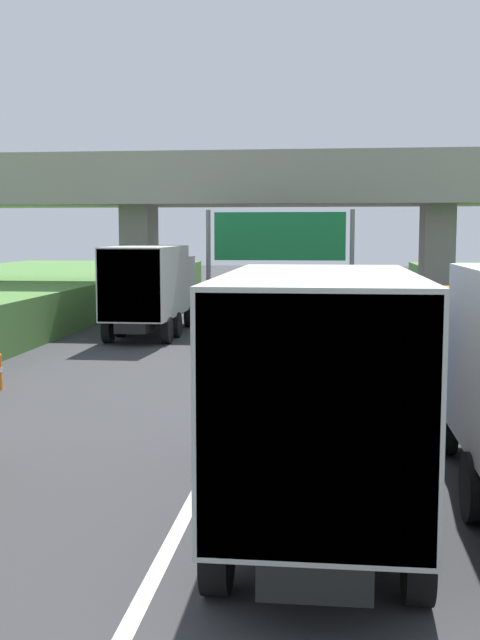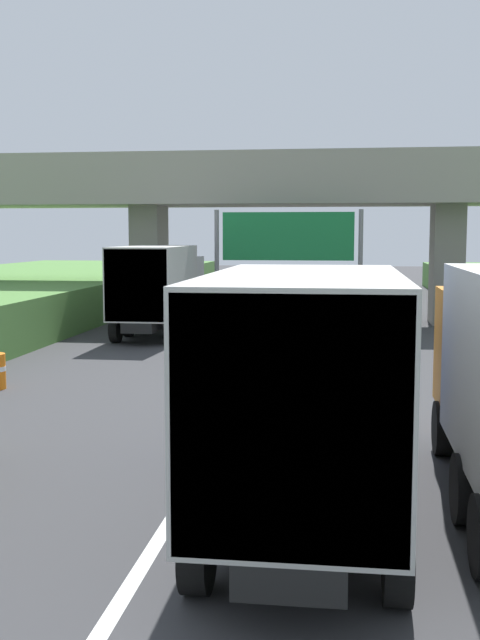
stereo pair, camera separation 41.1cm
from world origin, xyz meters
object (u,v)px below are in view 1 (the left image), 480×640
object	(u,v)px
overhead_highway_sign	(280,243)
truck_silver	(151,285)
car_red	(321,285)
truck_blue	(320,382)

from	to	relation	value
overhead_highway_sign	truck_silver	distance (m)	5.35
truck_silver	car_red	bearing A→B (deg)	70.34
overhead_highway_sign	car_red	xyz separation A→B (m)	(1.49, 16.00, -2.67)
truck_blue	car_red	size ratio (longest dim) A/B	1.78
overhead_highway_sign	car_red	bearing A→B (deg)	84.68
overhead_highway_sign	car_red	distance (m)	16.29
truck_blue	truck_silver	world-z (taller)	same
overhead_highway_sign	truck_blue	world-z (taller)	overhead_highway_sign
overhead_highway_sign	truck_blue	distance (m)	20.95
truck_blue	car_red	distance (m)	36.83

